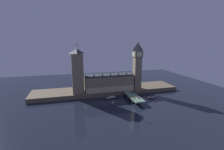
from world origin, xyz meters
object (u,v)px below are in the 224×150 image
object	(u,v)px
car_northbound_trail	(134,97)
street_lamp_mid	(138,92)
clock_tower	(137,64)
pedestrian_near_rail	(132,97)
car_southbound_lead	(139,98)
car_northbound_lead	(130,94)
boat_downstream	(152,97)
street_lamp_far	(126,90)
car_southbound_trail	(132,92)
pedestrian_far_rail	(127,94)
boat_upstream	(111,98)
pedestrian_mid_walk	(138,95)
victoria_tower	(77,71)
street_lamp_near	(134,97)

from	to	relation	value
car_northbound_trail	street_lamp_mid	world-z (taller)	street_lamp_mid
clock_tower	pedestrian_near_rail	world-z (taller)	clock_tower
car_southbound_lead	car_northbound_lead	bearing A→B (deg)	108.72
boat_downstream	street_lamp_far	bearing A→B (deg)	163.04
car_southbound_trail	pedestrian_far_rail	xyz separation A→B (m)	(-8.85, -4.53, 0.29)
street_lamp_mid	boat_upstream	size ratio (longest dim) A/B	0.41
pedestrian_near_rail	street_lamp_mid	distance (m)	14.76
car_northbound_trail	street_lamp_mid	bearing A→B (deg)	39.45
boat_downstream	street_lamp_mid	bearing A→B (deg)	-171.40
pedestrian_near_rail	pedestrian_mid_walk	world-z (taller)	pedestrian_near_rail
car_northbound_lead	pedestrian_near_rail	bearing A→B (deg)	-100.97
car_northbound_trail	boat_upstream	xyz separation A→B (m)	(-24.63, 21.61, -5.69)
clock_tower	car_northbound_lead	bearing A→B (deg)	-130.92
boat_downstream	clock_tower	bearing A→B (deg)	113.36
pedestrian_near_rail	car_northbound_trail	bearing A→B (deg)	-1.75
car_southbound_trail	street_lamp_mid	bearing A→B (deg)	-75.25
victoria_tower	street_lamp_near	bearing A→B (deg)	-37.34
victoria_tower	car_southbound_lead	distance (m)	90.83
pedestrian_near_rail	boat_upstream	distance (m)	31.11
victoria_tower	pedestrian_far_rail	world-z (taller)	victoria_tower
street_lamp_near	car_southbound_lead	bearing A→B (deg)	28.43
car_southbound_lead	boat_downstream	bearing A→B (deg)	26.09
boat_upstream	car_southbound_lead	bearing A→B (deg)	-37.83
car_northbound_lead	victoria_tower	bearing A→B (deg)	158.53
car_northbound_lead	boat_downstream	xyz separation A→B (m)	(33.09, -4.10, -5.63)
boat_upstream	pedestrian_far_rail	bearing A→B (deg)	-14.98
victoria_tower	street_lamp_far	xyz separation A→B (m)	(64.22, -19.56, -27.12)
street_lamp_near	boat_upstream	distance (m)	36.83
boat_downstream	boat_upstream	bearing A→B (deg)	169.79
street_lamp_near	street_lamp_far	bearing A→B (deg)	90.00
pedestrian_far_rail	boat_upstream	world-z (taller)	pedestrian_far_rail
clock_tower	victoria_tower	xyz separation A→B (m)	(-88.48, 2.45, -6.93)
car_southbound_lead	boat_upstream	world-z (taller)	car_southbound_lead
street_lamp_near	street_lamp_far	distance (m)	29.44
street_lamp_far	boat_upstream	distance (m)	23.04
car_northbound_lead	car_southbound_lead	distance (m)	18.39
pedestrian_far_rail	boat_upstream	xyz separation A→B (m)	(-21.68, 5.80, -5.90)
victoria_tower	pedestrian_near_rail	xyz separation A→B (m)	(64.62, -41.80, -30.04)
clock_tower	car_southbound_trail	world-z (taller)	clock_tower
victoria_tower	car_southbound_lead	bearing A→B (deg)	-30.91
car_northbound_trail	pedestrian_near_rail	world-z (taller)	pedestrian_near_rail
boat_upstream	street_lamp_near	bearing A→B (deg)	-53.46
clock_tower	car_northbound_lead	size ratio (longest dim) A/B	15.35
car_southbound_trail	pedestrian_near_rail	size ratio (longest dim) A/B	2.73
pedestrian_mid_walk	street_lamp_near	xyz separation A→B (m)	(-12.20, -14.27, 3.02)
clock_tower	street_lamp_near	xyz separation A→B (m)	(-24.26, -46.54, -33.96)
pedestrian_far_rail	street_lamp_near	bearing A→B (deg)	-91.00
car_northbound_trail	street_lamp_near	xyz separation A→B (m)	(-3.35, -7.11, 3.20)
car_northbound_trail	boat_upstream	world-z (taller)	car_northbound_trail
street_lamp_near	boat_upstream	size ratio (longest dim) A/B	0.36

